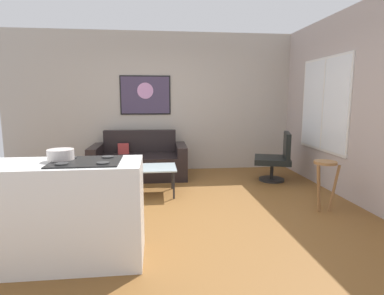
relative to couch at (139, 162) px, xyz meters
name	(u,v)px	position (x,y,z in m)	size (l,w,h in m)	color
ground	(172,210)	(0.53, -1.82, -0.31)	(6.40, 6.40, 0.04)	brown
back_wall	(165,103)	(0.53, 0.61, 1.11)	(6.40, 0.05, 2.80)	#B0A69B
right_wall	(347,105)	(3.15, -1.52, 1.11)	(0.05, 6.40, 2.80)	#B2A49F
couch	(139,162)	(0.00, 0.00, 0.00)	(1.78, 0.93, 0.87)	black
coffee_table	(145,169)	(0.14, -1.12, 0.11)	(0.96, 0.62, 0.44)	silver
armchair	(277,158)	(2.48, -0.56, 0.14)	(0.80, 0.81, 0.89)	black
bar_stool	(325,174)	(2.54, -2.10, 0.21)	(0.34, 0.34, 0.67)	olive
kitchen_counter	(58,213)	(-0.57, -3.09, 0.18)	(1.52, 0.63, 0.96)	white
mixing_bowl	(61,155)	(-0.54, -3.00, 0.69)	(0.24, 0.24, 0.11)	silver
wall_painting	(145,95)	(0.12, 0.56, 1.26)	(1.01, 0.03, 0.78)	black
window	(324,105)	(3.11, -0.92, 1.09)	(0.03, 1.48, 1.55)	silver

